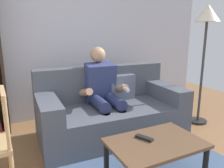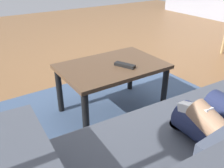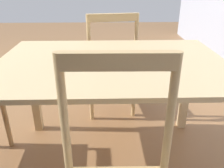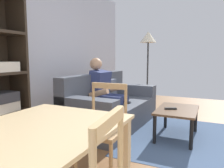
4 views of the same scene
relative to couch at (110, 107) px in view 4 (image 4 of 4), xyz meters
The scene contains 9 objects.
wall_back 1.68m from the couch, 130.84° to the left, with size 6.37×0.12×2.69m, color #B2B7C6.
couch is the anchor object (origin of this frame).
person_lounging 0.29m from the couch, 152.19° to the left, with size 0.61×0.86×1.18m.
coffee_table 1.16m from the couch, 95.62° to the right, with size 0.83×0.56×0.43m.
tv_remote 1.09m from the couch, 99.44° to the right, with size 0.05×0.17×0.02m, color black.
dining_table 2.53m from the couch, 165.86° to the right, with size 1.31×0.91×0.75m.
dining_chair_facing_couch 1.58m from the couch, 157.05° to the right, with size 0.43×0.43×0.92m.
area_rug 1.20m from the couch, 95.62° to the right, with size 2.00×1.40×0.01m, color #3D5170.
floor_lamp 1.83m from the couch, 10.92° to the right, with size 0.36×0.36×1.76m.
Camera 4 is at (-2.45, 0.15, 1.19)m, focal length 34.37 mm.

